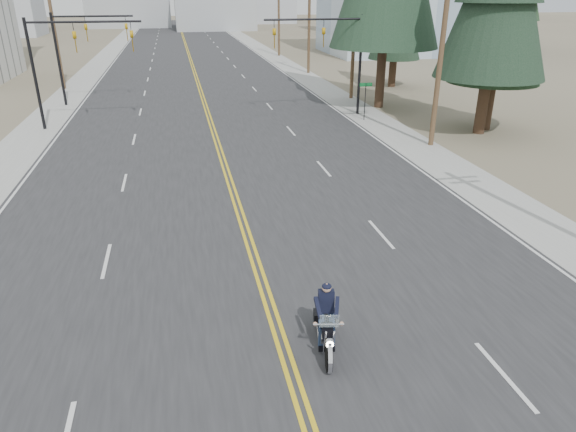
{
  "coord_description": "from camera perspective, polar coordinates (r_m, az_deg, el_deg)",
  "views": [
    {
      "loc": [
        -2.14,
        -4.44,
        8.52
      ],
      "look_at": [
        1.15,
        10.92,
        1.6
      ],
      "focal_mm": 32.0,
      "sensor_mm": 36.0,
      "label": 1
    }
  ],
  "objects": [
    {
      "name": "traffic_mast_far",
      "position": [
        45.16,
        -22.26,
        17.5
      ],
      "size": [
        6.1,
        0.26,
        7.0
      ],
      "color": "black",
      "rests_on": "ground"
    },
    {
      "name": "traffic_mast_right",
      "position": [
        38.27,
        5.12,
        18.33
      ],
      "size": [
        7.1,
        0.26,
        7.0
      ],
      "color": "black",
      "rests_on": "ground"
    },
    {
      "name": "utility_pole_left",
      "position": [
        53.54,
        -24.58,
        18.54
      ],
      "size": [
        2.2,
        0.3,
        10.5
      ],
      "color": "brown",
      "rests_on": "ground"
    },
    {
      "name": "utility_pole_d",
      "position": [
        59.33,
        2.37,
        21.32
      ],
      "size": [
        2.2,
        0.3,
        11.5
      ],
      "color": "brown",
      "rests_on": "ground"
    },
    {
      "name": "conifer_far",
      "position": [
        51.39,
        12.12,
        22.09
      ],
      "size": [
        4.83,
        4.83,
        12.94
      ],
      "rotation": [
        0.0,
        0.0,
        0.34
      ],
      "color": "#382619",
      "rests_on": "ground"
    },
    {
      "name": "sidewalk_left",
      "position": [
        75.51,
        -19.93,
        15.97
      ],
      "size": [
        3.0,
        200.0,
        0.01
      ],
      "primitive_type": "cube",
      "color": "#A5A5A0",
      "rests_on": "ground"
    },
    {
      "name": "utility_pole_c",
      "position": [
        44.98,
        7.38,
        20.05
      ],
      "size": [
        2.2,
        0.3,
        11.0
      ],
      "color": "brown",
      "rests_on": "ground"
    },
    {
      "name": "utility_pole_e",
      "position": [
        75.92,
        -1.03,
        21.68
      ],
      "size": [
        2.2,
        0.3,
        11.0
      ],
      "color": "brown",
      "rests_on": "ground"
    },
    {
      "name": "haze_bldg_e",
      "position": [
        156.83,
        -2.3,
        22.85
      ],
      "size": [
        14.0,
        14.0,
        12.0
      ],
      "primitive_type": "cube",
      "color": "#B7BCC6",
      "rests_on": "ground"
    },
    {
      "name": "street_sign",
      "position": [
        37.4,
        8.59,
        13.18
      ],
      "size": [
        0.9,
        0.06,
        2.62
      ],
      "color": "black",
      "rests_on": "ground"
    },
    {
      "name": "traffic_mast_left",
      "position": [
        37.25,
        -23.62,
        16.4
      ],
      "size": [
        7.1,
        0.26,
        7.0
      ],
      "color": "black",
      "rests_on": "ground"
    },
    {
      "name": "sidewalk_right",
      "position": [
        76.16,
        -1.77,
        17.36
      ],
      "size": [
        3.0,
        200.0,
        0.01
      ],
      "primitive_type": "cube",
      "color": "#A5A5A0",
      "rests_on": "ground"
    },
    {
      "name": "utility_pole_b",
      "position": [
        31.2,
        16.8,
        18.18
      ],
      "size": [
        2.2,
        0.3,
        11.5
      ],
      "color": "brown",
      "rests_on": "ground"
    },
    {
      "name": "motorcyclist",
      "position": [
        13.27,
        4.33,
        -11.45
      ],
      "size": [
        1.39,
        2.4,
        1.76
      ],
      "primitive_type": null,
      "rotation": [
        0.0,
        0.0,
        2.94
      ],
      "color": "black",
      "rests_on": "ground"
    },
    {
      "name": "road",
      "position": [
        74.96,
        -10.84,
        16.87
      ],
      "size": [
        20.0,
        200.0,
        0.01
      ],
      "primitive_type": "cube",
      "color": "#303033",
      "rests_on": "ground"
    }
  ]
}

